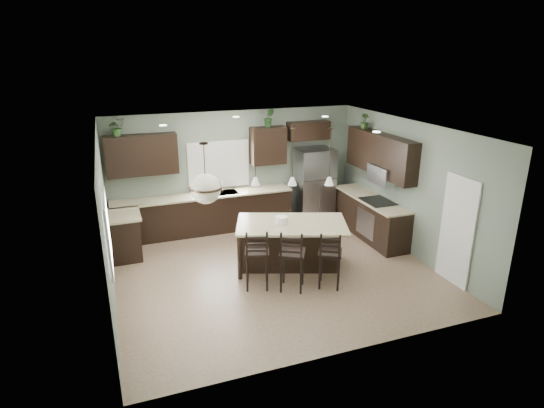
{
  "coord_description": "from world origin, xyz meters",
  "views": [
    {
      "loc": [
        -2.82,
        -7.57,
        4.17
      ],
      "look_at": [
        0.1,
        0.4,
        1.25
      ],
      "focal_mm": 30.0,
      "sensor_mm": 36.0,
      "label": 1
    }
  ],
  "objects": [
    {
      "name": "back_countertop",
      "position": [
        -0.85,
        2.43,
        0.92
      ],
      "size": [
        4.2,
        0.66,
        0.04
      ],
      "primitive_type": "cube",
      "color": "#B9B18C",
      "rests_on": "back_lower_cabs"
    },
    {
      "name": "back_lower_cabs",
      "position": [
        -0.85,
        2.45,
        0.45
      ],
      "size": [
        4.2,
        0.6,
        0.9
      ],
      "primitive_type": "cube",
      "color": "black",
      "rests_on": "ground"
    },
    {
      "name": "faucet",
      "position": [
        -0.4,
        2.4,
        1.08
      ],
      "size": [
        0.02,
        0.02,
        0.28
      ],
      "primitive_type": "cylinder",
      "color": "silver",
      "rests_on": "back_countertop"
    },
    {
      "name": "right_countertop",
      "position": [
        2.68,
        0.87,
        0.92
      ],
      "size": [
        0.66,
        2.35,
        0.04
      ],
      "primitive_type": "cube",
      "color": "#B9B18C",
      "rests_on": "right_lower_cabs"
    },
    {
      "name": "refrigerator",
      "position": [
        1.91,
        2.3,
        0.93
      ],
      "size": [
        0.9,
        0.74,
        1.85
      ],
      "primitive_type": "cube",
      "color": "#9898A0",
      "rests_on": "ground"
    },
    {
      "name": "plant_right_wall",
      "position": [
        2.8,
        1.56,
        2.57
      ],
      "size": [
        0.22,
        0.22,
        0.35
      ],
      "primitive_type": "imported",
      "rotation": [
        0.0,
        0.0,
        -0.16
      ],
      "color": "#2C481F",
      "rests_on": "right_upper_cabs"
    },
    {
      "name": "wall_oven_front",
      "position": [
        2.4,
        0.6,
        0.45
      ],
      "size": [
        0.01,
        0.72,
        0.6
      ],
      "primitive_type": "cube",
      "color": "gray",
      "rests_on": "right_lower_cabs"
    },
    {
      "name": "plant_back_left",
      "position": [
        -2.61,
        2.55,
        2.59
      ],
      "size": [
        0.41,
        0.38,
        0.38
      ],
      "primitive_type": "imported",
      "rotation": [
        0.0,
        0.0,
        0.29
      ],
      "color": "#305826",
      "rests_on": "back_upper_left"
    },
    {
      "name": "bar_stool_left",
      "position": [
        -0.52,
        -0.5,
        0.58
      ],
      "size": [
        0.54,
        0.54,
        1.17
      ],
      "primitive_type": "cube",
      "rotation": [
        0.0,
        0.0,
        -0.31
      ],
      "color": "black",
      "rests_on": "ground"
    },
    {
      "name": "pendant_left",
      "position": [
        -0.27,
        0.3,
        2.25
      ],
      "size": [
        0.17,
        0.17,
        1.1
      ],
      "primitive_type": null,
      "color": "white",
      "rests_on": "room_shell"
    },
    {
      "name": "left_return_cabs",
      "position": [
        -2.7,
        1.7,
        0.45
      ],
      "size": [
        0.6,
        0.9,
        0.9
      ],
      "primitive_type": "cube",
      "color": "black",
      "rests_on": "ground"
    },
    {
      "name": "pantry_door",
      "position": [
        2.98,
        -1.55,
        1.02
      ],
      "size": [
        0.04,
        0.82,
        2.04
      ],
      "primitive_type": "cube",
      "color": "white",
      "rests_on": "ground"
    },
    {
      "name": "sink_inset",
      "position": [
        -0.4,
        2.43,
        0.94
      ],
      "size": [
        0.7,
        0.45,
        0.01
      ],
      "primitive_type": "cube",
      "color": "gray",
      "rests_on": "back_countertop"
    },
    {
      "name": "pendant_center",
      "position": [
        0.39,
        0.07,
        2.25
      ],
      "size": [
        0.17,
        0.17,
        1.1
      ],
      "primitive_type": null,
      "color": "white",
      "rests_on": "room_shell"
    },
    {
      "name": "pendant_right",
      "position": [
        1.05,
        -0.17,
        2.25
      ],
      "size": [
        0.17,
        0.17,
        1.1
      ],
      "primitive_type": null,
      "color": "silver",
      "rests_on": "room_shell"
    },
    {
      "name": "microwave",
      "position": [
        2.78,
        0.6,
        1.55
      ],
      "size": [
        0.4,
        0.75,
        0.4
      ],
      "primitive_type": "cube",
      "color": "gray",
      "rests_on": "right_upper_cabs"
    },
    {
      "name": "serving_dish",
      "position": [
        0.2,
        0.13,
        0.99
      ],
      "size": [
        0.24,
        0.24,
        0.14
      ],
      "primitive_type": "cylinder",
      "color": "white",
      "rests_on": "kitchen_island"
    },
    {
      "name": "kitchen_island",
      "position": [
        0.39,
        0.07,
        0.46
      ],
      "size": [
        2.42,
        1.86,
        0.92
      ],
      "primitive_type": "cube",
      "rotation": [
        0.0,
        0.0,
        -0.35
      ],
      "color": "black",
      "rests_on": "ground"
    },
    {
      "name": "window_left",
      "position": [
        -2.98,
        -0.8,
        1.55
      ],
      "size": [
        0.02,
        1.1,
        1.0
      ],
      "primitive_type": "cube",
      "color": "white",
      "rests_on": "room_shell"
    },
    {
      "name": "window_back",
      "position": [
        -0.4,
        2.73,
        1.55
      ],
      "size": [
        1.35,
        0.02,
        1.0
      ],
      "primitive_type": "cube",
      "color": "white",
      "rests_on": "room_shell"
    },
    {
      "name": "right_lower_cabs",
      "position": [
        2.7,
        0.87,
        0.45
      ],
      "size": [
        0.6,
        2.35,
        0.9
      ],
      "primitive_type": "cube",
      "color": "black",
      "rests_on": "ground"
    },
    {
      "name": "bar_stool_right",
      "position": [
        0.74,
        -0.93,
        0.55
      ],
      "size": [
        0.56,
        0.56,
        1.11
      ],
      "primitive_type": "cube",
      "rotation": [
        0.0,
        0.0,
        -0.53
      ],
      "color": "black",
      "rests_on": "ground"
    },
    {
      "name": "bar_stool_center",
      "position": [
        0.05,
        -0.78,
        0.59
      ],
      "size": [
        0.59,
        0.59,
        1.18
      ],
      "primitive_type": "cube",
      "rotation": [
        0.0,
        0.0,
        -0.51
      ],
      "color": "black",
      "rests_on": "ground"
    },
    {
      "name": "chandelier",
      "position": [
        -1.44,
        -0.73,
        2.3
      ],
      "size": [
        0.53,
        0.53,
        0.99
      ],
      "primitive_type": null,
      "color": "beige",
      "rests_on": "room_shell"
    },
    {
      "name": "back_upper_left",
      "position": [
        -2.15,
        2.58,
        1.95
      ],
      "size": [
        1.55,
        0.34,
        0.9
      ],
      "primitive_type": "cube",
      "color": "black",
      "rests_on": "room_shell"
    },
    {
      "name": "cooktop",
      "position": [
        2.68,
        0.6,
        0.94
      ],
      "size": [
        0.58,
        0.75,
        0.02
      ],
      "primitive_type": "cube",
      "color": "black",
      "rests_on": "right_countertop"
    },
    {
      "name": "right_upper_cabs",
      "position": [
        2.83,
        0.87,
        1.95
      ],
      "size": [
        0.34,
        2.35,
        0.9
      ],
      "primitive_type": "cube",
      "color": "black",
      "rests_on": "room_shell"
    },
    {
      "name": "ground",
      "position": [
        0.0,
        0.0,
        0.0
      ],
      "size": [
        6.0,
        6.0,
        0.0
      ],
      "primitive_type": "plane",
      "color": "#9E8466",
      "rests_on": "ground"
    },
    {
      "name": "left_return_countertop",
      "position": [
        -2.68,
        1.7,
        0.92
      ],
      "size": [
        0.66,
        0.96,
        0.04
      ],
      "primitive_type": "cube",
      "color": "#B9B18C",
      "rests_on": "left_return_cabs"
    },
    {
      "name": "plant_back_right",
      "position": [
        0.81,
        2.55,
        2.62
      ],
      "size": [
        0.29,
        0.26,
        0.44
      ],
      "primitive_type": "imported",
      "rotation": [
        0.0,
        0.0,
        -0.31
      ],
      "color": "#22481F",
      "rests_on": "back_upper_right"
    },
    {
      "name": "room_shell",
      "position": [
        0.0,
        0.0,
        1.7
      ],
      "size": [
        6.0,
        6.0,
        6.0
      ],
      "color": "slate",
      "rests_on": "ground"
    },
    {
      "name": "fridge_header",
      "position": [
        1.85,
        2.58,
        2.25
      ],
      "size": [
        1.05,
        0.34,
        0.45
      ],
      "primitive_type": "cube",
      "color": "black",
      "rests_on": "room_shell"
    },
    {
      "name": "back_upper_right",
      "position": [
        0.8,
        2.58,
        1.95
      ],
      "size": [
        0.85,
        0.34,
        0.9
      ],
      "primitive_type": "cube",
      "color": "black",
      "rests_on": "room_shell"
    }
  ]
}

